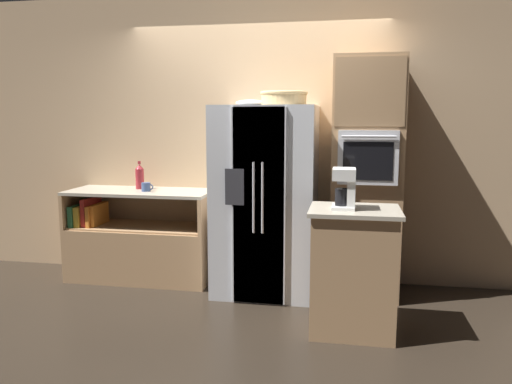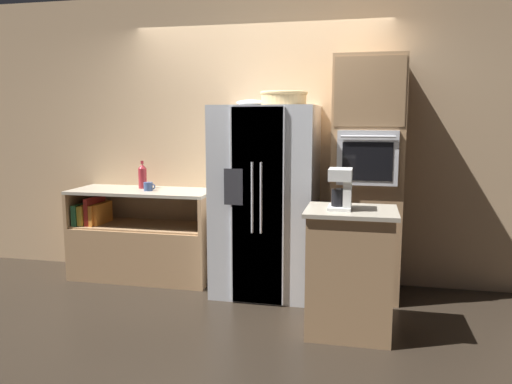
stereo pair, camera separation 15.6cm
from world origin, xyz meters
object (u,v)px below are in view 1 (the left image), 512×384
Objects in this scene: refrigerator at (266,200)px; wall_oven at (366,178)px; wicker_basket at (284,98)px; fruit_bowl at (251,103)px; mug at (146,187)px; bottle_tall at (140,176)px; coffee_maker at (346,187)px.

wall_oven is (0.89, 0.09, 0.21)m from refrigerator.
wicker_basket is at bearing -25.58° from refrigerator.
fruit_bowl is (-0.16, 0.07, 0.88)m from refrigerator.
wicker_basket is 1.51× the size of fruit_bowl.
mug is at bearing 179.92° from fruit_bowl.
fruit_bowl reaches higher than bottle_tall.
bottle_tall is (-1.32, 0.21, 0.17)m from refrigerator.
refrigerator is 0.80× the size of wall_oven.
mug is at bearing 155.54° from coffee_maker.
wall_oven reaches higher than bottle_tall.
fruit_bowl reaches higher than refrigerator.
wall_oven reaches higher than coffee_maker.
wicker_basket reaches higher than fruit_bowl.
bottle_tall is at bearing 168.82° from wicker_basket.
refrigerator is at bearing -9.19° from bottle_tall.
coffee_maker is at bearing -26.48° from bottle_tall.
mug is at bearing 173.82° from wicker_basket.
bottle_tall is at bearing 153.52° from coffee_maker.
fruit_bowl is at bearing 157.27° from refrigerator.
mug is at bearing -48.86° from bottle_tall.
wall_oven is 7.15× the size of coffee_maker.
wicker_basket reaches higher than refrigerator.
wicker_basket is 3.50× the size of mug.
refrigerator is 0.92m from wall_oven.
wall_oven is at bearing -3.08° from bottle_tall.
wicker_basket reaches higher than mug.
wicker_basket is at bearing -11.18° from bottle_tall.
wicker_basket is 1.13m from coffee_maker.
bottle_tall is 2.28m from coffee_maker.
bottle_tall is 2.36× the size of mug.
wall_oven is at bearing 79.39° from coffee_maker.
refrigerator is 1.11m from coffee_maker.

